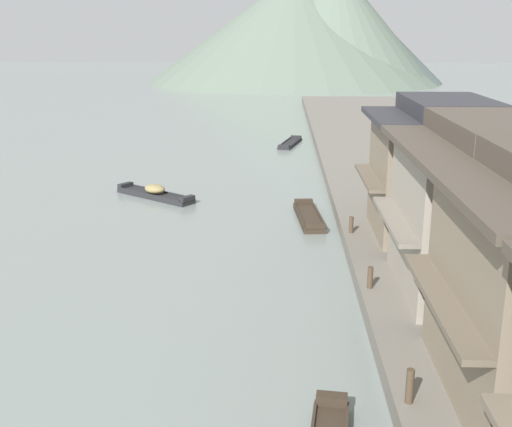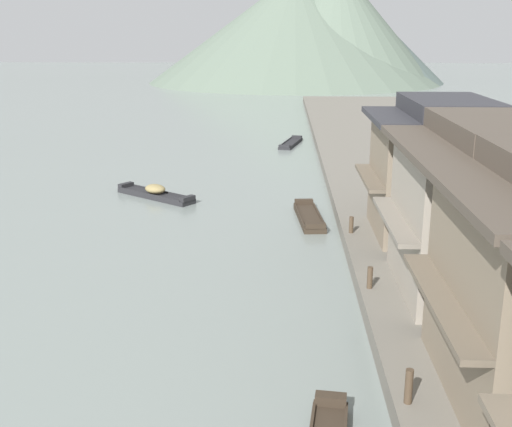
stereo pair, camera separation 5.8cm
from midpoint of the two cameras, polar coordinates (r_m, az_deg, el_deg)
The scene contains 12 objects.
riverbank_right at distance 39.88m, azimuth 19.67°, elevation 1.61°, with size 18.00×110.00×0.66m, color #6B665B.
boat_moored_nearest at distance 33.70m, azimuth 4.83°, elevation -0.31°, with size 1.58×5.06×0.52m.
boat_moored_second at distance 56.23m, azimuth 3.16°, elevation 6.29°, with size 2.22×5.55×0.41m.
boat_moored_third at distance 38.54m, azimuth -8.94°, elevation 1.80°, with size 5.20×4.21×0.82m.
house_waterfront_tall at distance 23.44m, azimuth 20.23°, elevation 0.32°, with size 6.99×6.70×6.14m.
house_waterfront_narrow at distance 29.70m, azimuth 16.50°, elevation 3.82°, with size 7.05×6.23×6.14m.
mooring_post_dock_near at distance 16.80m, azimuth 13.61°, elevation -14.80°, with size 0.20×0.20×0.93m, color #473828.
mooring_post_dock_mid at distance 23.39m, azimuth 10.22°, elevation -5.67°, with size 0.20×0.20×0.81m, color #473828.
mooring_post_dock_far at distance 29.56m, azimuth 8.58°, elevation -1.00°, with size 0.20×0.20×0.77m, color #473828.
hill_far_west at distance 127.65m, azimuth 3.44°, elevation 16.16°, with size 56.15×56.15×19.96m, color #5B6B5B.
hill_far_centre at distance 128.26m, azimuth 7.90°, elevation 15.66°, with size 38.40×38.40×18.24m, color #4C5B56.
hill_far_east at distance 125.60m, azimuth 7.26°, elevation 16.42°, with size 37.82×37.82×21.50m, color #5B6B5B.
Camera 2 is at (4.32, -6.91, 9.61)m, focal length 44.70 mm.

